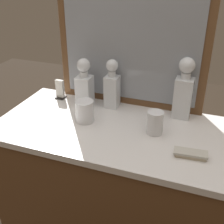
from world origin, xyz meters
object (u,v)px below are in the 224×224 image
object	(u,v)px
crystal_decanter_left	(184,94)
silver_brush_front	(190,154)
crystal_tumbler_far_left	(85,112)
crystal_decanter_right	(85,87)
napkin_holder	(60,91)
crystal_tumbler_left	(155,123)
crystal_decanter_rear	(112,88)

from	to	relation	value
crystal_decanter_left	silver_brush_front	xyz separation A→B (m)	(0.09, -0.33, -0.11)
crystal_tumbler_far_left	crystal_decanter_right	bearing A→B (deg)	114.40
crystal_tumbler_far_left	silver_brush_front	world-z (taller)	crystal_tumbler_far_left
crystal_decanter_right	napkin_holder	distance (m)	0.18
crystal_decanter_left	crystal_tumbler_far_left	xyz separation A→B (m)	(-0.44, -0.22, -0.07)
crystal_decanter_left	crystal_tumbler_left	world-z (taller)	crystal_decanter_left
crystal_decanter_right	crystal_tumbler_left	bearing A→B (deg)	-19.81
crystal_decanter_left	crystal_tumbler_left	size ratio (longest dim) A/B	2.83
crystal_tumbler_left	napkin_holder	xyz separation A→B (m)	(-0.59, 0.18, -0.00)
napkin_holder	crystal_tumbler_far_left	bearing A→B (deg)	-38.33
crystal_decanter_left	silver_brush_front	distance (m)	0.36
crystal_tumbler_left	crystal_tumbler_far_left	distance (m)	0.35
crystal_decanter_right	crystal_tumbler_far_left	distance (m)	0.19
crystal_decanter_right	crystal_decanter_left	world-z (taller)	crystal_decanter_left
crystal_decanter_rear	crystal_tumbler_left	world-z (taller)	crystal_decanter_rear
crystal_decanter_left	napkin_holder	xyz separation A→B (m)	(-0.68, -0.02, -0.08)
crystal_decanter_right	napkin_holder	xyz separation A→B (m)	(-0.17, 0.03, -0.06)
crystal_decanter_rear	crystal_tumbler_far_left	distance (m)	0.21
crystal_decanter_left	crystal_tumbler_left	xyz separation A→B (m)	(-0.09, -0.20, -0.07)
crystal_decanter_rear	silver_brush_front	distance (m)	0.56
crystal_tumbler_far_left	crystal_tumbler_left	bearing A→B (deg)	1.76
crystal_decanter_right	crystal_decanter_rear	xyz separation A→B (m)	(0.14, 0.03, 0.00)
crystal_decanter_rear	napkin_holder	bearing A→B (deg)	-179.58
crystal_decanter_left	napkin_holder	world-z (taller)	crystal_decanter_left
crystal_decanter_left	crystal_decanter_right	bearing A→B (deg)	-174.09
crystal_decanter_right	crystal_decanter_left	bearing A→B (deg)	5.91
napkin_holder	crystal_tumbler_left	bearing A→B (deg)	-17.13
crystal_tumbler_far_left	crystal_decanter_left	bearing A→B (deg)	26.15
silver_brush_front	crystal_tumbler_left	bearing A→B (deg)	144.48
crystal_decanter_rear	crystal_decanter_right	bearing A→B (deg)	-167.12
crystal_decanter_rear	crystal_tumbler_far_left	world-z (taller)	crystal_decanter_rear
crystal_decanter_rear	napkin_holder	xyz separation A→B (m)	(-0.31, -0.00, -0.06)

